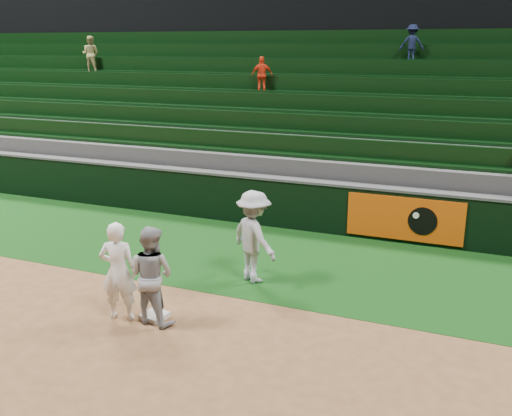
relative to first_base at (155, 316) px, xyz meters
The scene contains 9 objects.
ground 0.43m from the first_base, 48.77° to the left, with size 70.00×70.00×0.00m, color brown.
foul_grass 3.34m from the first_base, 85.13° to the left, with size 36.00×4.20×0.01m, color black.
upper_deck 18.75m from the first_base, 89.09° to the left, with size 40.00×12.00×12.00m, color black.
first_base is the anchor object (origin of this frame).
first_baseman 0.97m from the first_base, 158.23° to the right, with size 0.61×0.40×1.68m, color white.
baserunner 0.79m from the first_base, 63.30° to the right, with size 0.80×0.62×1.64m, color #94969D.
base_coach 2.44m from the first_base, 65.87° to the left, with size 1.15×0.66×1.78m, color #A4A7B2.
field_wall 5.56m from the first_base, 86.80° to the left, with size 36.00×0.45×1.25m.
stadium_seating 9.44m from the first_base, 88.24° to the left, with size 36.00×5.95×4.96m.
Camera 1 is at (4.55, -7.67, 4.40)m, focal length 40.00 mm.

